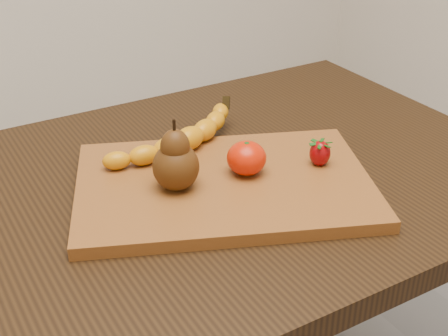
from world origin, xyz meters
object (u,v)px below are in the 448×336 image
table (220,224)px  pear (175,155)px  mandarin (247,158)px  cutting_board (224,185)px

table → pear: size_ratio=9.16×
mandarin → table: bearing=112.8°
pear → mandarin: (0.11, -0.02, -0.03)m
cutting_board → table: bearing=90.3°
pear → table: bearing=19.1°
table → mandarin: bearing=-67.2°
pear → mandarin: pear is taller
mandarin → cutting_board: bearing=179.8°
cutting_board → pear: bearing=-170.3°
cutting_board → mandarin: (0.04, -0.00, 0.04)m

